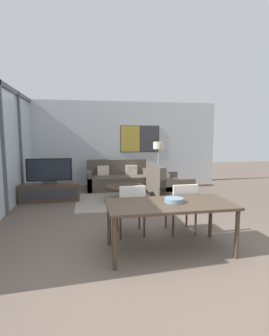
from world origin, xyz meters
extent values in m
plane|color=brown|center=(0.00, 0.00, 0.00)|extent=(24.00, 24.00, 0.00)
cube|color=silver|center=(0.00, 6.11, 1.40)|extent=(6.79, 0.06, 2.80)
cube|color=#2D2D33|center=(0.66, 6.07, 1.55)|extent=(1.37, 0.01, 0.91)
cube|color=#B29333|center=(0.33, 6.07, 1.55)|extent=(0.64, 0.02, 0.87)
cube|color=#38383D|center=(1.00, 6.07, 1.55)|extent=(0.64, 0.02, 0.87)
cube|color=silver|center=(-2.90, 3.06, 1.40)|extent=(0.02, 6.11, 2.80)
cube|color=#515156|center=(-2.87, 3.06, 1.40)|extent=(0.07, 0.08, 2.80)
cube|color=#515156|center=(-2.87, 4.58, 1.40)|extent=(0.07, 0.08, 2.80)
cube|color=gray|center=(-0.19, 3.85, 0.00)|extent=(2.53, 2.00, 0.01)
cube|color=#423326|center=(-2.10, 4.08, 0.23)|extent=(1.46, 0.38, 0.46)
cube|color=#2D2D33|center=(-2.10, 3.89, 0.23)|extent=(1.35, 0.01, 0.25)
cube|color=#2D2D33|center=(-2.10, 4.08, 0.48)|extent=(0.36, 0.20, 0.05)
cube|color=#2D2D33|center=(-2.10, 4.08, 0.55)|extent=(0.06, 0.03, 0.08)
cube|color=black|center=(-2.10, 4.08, 0.82)|extent=(1.12, 0.04, 0.58)
cube|color=black|center=(-2.10, 4.06, 0.82)|extent=(1.04, 0.01, 0.52)
cube|color=#51473D|center=(-0.19, 5.26, 0.21)|extent=(1.93, 0.93, 0.42)
cube|color=#51473D|center=(-0.19, 5.64, 0.45)|extent=(1.93, 0.16, 0.90)
cube|color=#51473D|center=(-1.09, 5.26, 0.30)|extent=(0.14, 0.93, 0.60)
cube|color=#51473D|center=(0.70, 5.26, 0.30)|extent=(0.14, 0.93, 0.60)
cube|color=beige|center=(-0.65, 5.46, 0.57)|extent=(0.36, 0.12, 0.30)
cube|color=beige|center=(0.26, 5.46, 0.57)|extent=(0.36, 0.12, 0.30)
cube|color=#51473D|center=(1.04, 3.99, 0.21)|extent=(0.93, 1.45, 0.42)
cube|color=#51473D|center=(0.65, 3.99, 0.45)|extent=(0.16, 1.45, 0.90)
cube|color=#51473D|center=(1.04, 3.33, 0.30)|extent=(0.93, 0.14, 0.60)
cube|color=#51473D|center=(1.04, 4.64, 0.30)|extent=(0.93, 0.14, 0.60)
cube|color=beige|center=(0.83, 3.67, 0.57)|extent=(0.12, 0.36, 0.30)
cylinder|color=#423326|center=(-0.19, 3.85, 0.01)|extent=(0.46, 0.46, 0.03)
cylinder|color=#423326|center=(-0.19, 3.85, 0.17)|extent=(0.18, 0.18, 0.34)
cylinder|color=#423326|center=(-0.19, 3.85, 0.36)|extent=(1.02, 1.02, 0.04)
cube|color=#423326|center=(-0.02, 0.74, 0.71)|extent=(1.81, 0.89, 0.04)
cylinder|color=#423326|center=(-0.86, 0.35, 0.34)|extent=(0.06, 0.06, 0.69)
cylinder|color=#423326|center=(0.83, 0.35, 0.34)|extent=(0.06, 0.06, 0.69)
cylinder|color=#423326|center=(-0.86, 1.13, 0.34)|extent=(0.06, 0.06, 0.69)
cylinder|color=#423326|center=(0.83, 1.13, 0.34)|extent=(0.06, 0.06, 0.69)
cube|color=beige|center=(-0.46, 1.52, 0.42)|extent=(0.46, 0.46, 0.06)
cube|color=beige|center=(-0.46, 1.31, 0.66)|extent=(0.42, 0.05, 0.43)
cylinder|color=#423326|center=(-0.66, 1.32, 0.19)|extent=(0.04, 0.04, 0.39)
cylinder|color=#423326|center=(-0.26, 1.32, 0.19)|extent=(0.04, 0.04, 0.39)
cylinder|color=#423326|center=(-0.66, 1.72, 0.19)|extent=(0.04, 0.04, 0.39)
cylinder|color=#423326|center=(-0.26, 1.72, 0.19)|extent=(0.04, 0.04, 0.39)
cube|color=beige|center=(0.42, 1.46, 0.42)|extent=(0.46, 0.46, 0.06)
cube|color=beige|center=(0.42, 1.26, 0.66)|extent=(0.42, 0.05, 0.43)
cylinder|color=#423326|center=(0.22, 1.26, 0.19)|extent=(0.04, 0.04, 0.39)
cylinder|color=#423326|center=(0.62, 1.26, 0.19)|extent=(0.04, 0.04, 0.39)
cylinder|color=#423326|center=(0.22, 1.66, 0.19)|extent=(0.04, 0.04, 0.39)
cylinder|color=#423326|center=(0.62, 1.66, 0.19)|extent=(0.04, 0.04, 0.39)
cylinder|color=slate|center=(0.05, 0.76, 0.76)|extent=(0.27, 0.27, 0.07)
torus|color=slate|center=(0.05, 0.76, 0.79)|extent=(0.28, 0.28, 0.02)
cylinder|color=#2D2D33|center=(1.08, 5.19, 0.01)|extent=(0.28, 0.28, 0.02)
cylinder|color=#B7B7BC|center=(1.08, 5.19, 0.64)|extent=(0.03, 0.03, 1.23)
cylinder|color=beige|center=(1.08, 5.19, 1.36)|extent=(0.33, 0.33, 0.22)
camera|label=1|loc=(-1.20, -2.77, 1.71)|focal=28.00mm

